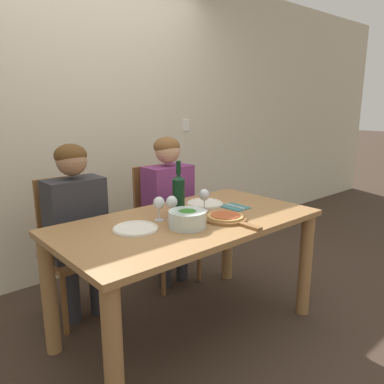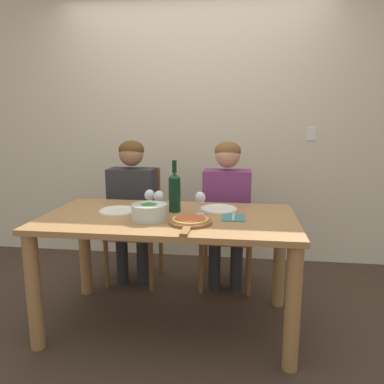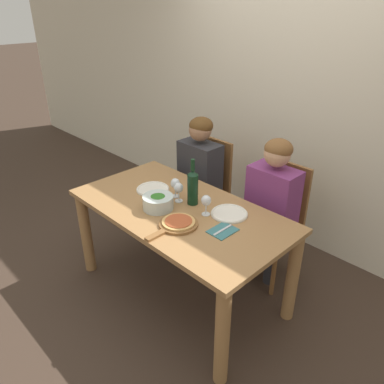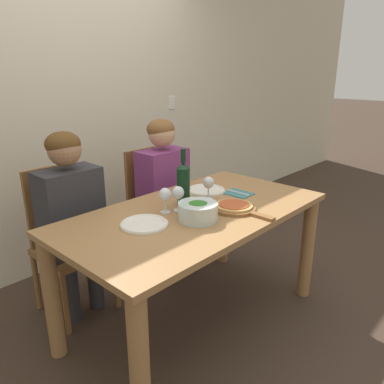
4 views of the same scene
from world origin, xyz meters
The scene contains 16 objects.
ground_plane centered at (0.00, 0.00, 0.00)m, with size 40.00×40.00×0.00m, color #3D2D23.
back_wall centered at (0.00, 1.35, 1.35)m, with size 10.00×0.06×2.70m.
dining_table centered at (0.00, 0.00, 0.63)m, with size 1.64×0.87×0.77m.
chair_left centered at (-0.44, 0.76, 0.51)m, with size 0.42×0.42×0.97m.
chair_right centered at (0.35, 0.76, 0.51)m, with size 0.42×0.42×0.97m.
person_woman centered at (-0.44, 0.64, 0.73)m, with size 0.47×0.51×1.22m.
person_man centered at (0.35, 0.64, 0.73)m, with size 0.47×0.51×1.22m.
wine_bottle centered at (0.02, 0.12, 0.91)m, with size 0.08×0.08×0.35m.
broccoli_bowl centered at (-0.10, -0.11, 0.82)m, with size 0.22×0.22×0.11m.
dinner_plate_left centered at (-0.36, 0.04, 0.78)m, with size 0.26×0.26×0.02m.
dinner_plate_right centered at (0.31, 0.19, 0.78)m, with size 0.26×0.26×0.02m.
pizza_on_board centered at (0.16, -0.17, 0.79)m, with size 0.26×0.40×0.04m.
wine_glass_left centered at (-0.15, 0.10, 0.88)m, with size 0.07×0.07×0.15m.
wine_glass_right centered at (0.20, 0.07, 0.88)m, with size 0.07×0.07×0.15m.
wine_glass_centre centered at (-0.08, 0.07, 0.88)m, with size 0.07×0.07×0.15m.
fork_on_napkin centered at (0.42, -0.01, 0.78)m, with size 0.14×0.18×0.01m.
Camera 3 is at (1.73, -1.58, 2.11)m, focal length 35.00 mm.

